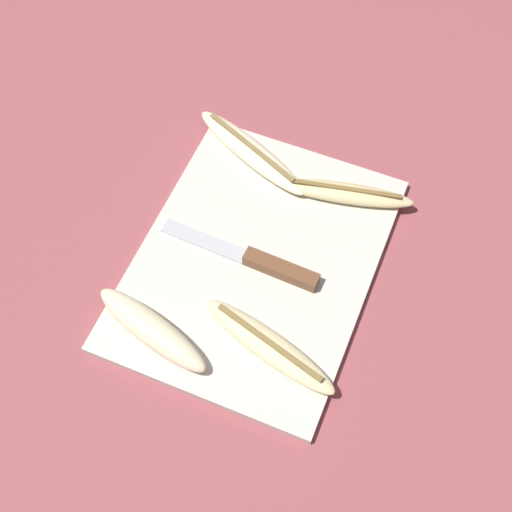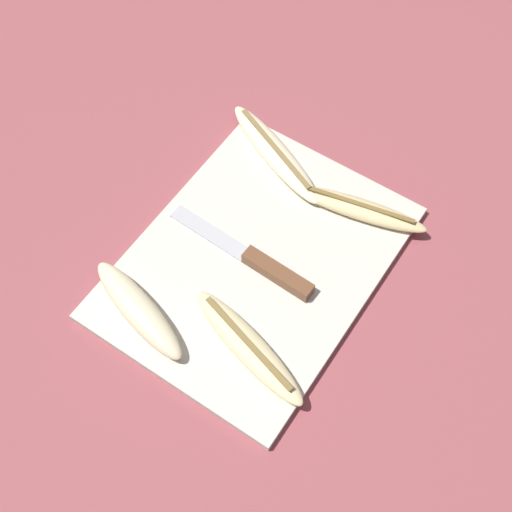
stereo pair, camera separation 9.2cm
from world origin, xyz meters
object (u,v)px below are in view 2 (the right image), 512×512
object	(u,v)px
knife	(265,266)
banana_mellow_near	(360,209)
banana_pale_long	(138,310)
banana_bright_far	(275,153)
banana_soft_right	(248,346)

from	to	relation	value
knife	banana_mellow_near	xyz separation A→B (m)	(0.14, -0.06, 0.00)
banana_mellow_near	banana_pale_long	bearing A→B (deg)	152.13
knife	banana_bright_far	size ratio (longest dim) A/B	1.09
banana_pale_long	knife	bearing A→B (deg)	-33.18
banana_mellow_near	banana_bright_far	bearing A→B (deg)	83.89
knife	banana_pale_long	xyz separation A→B (m)	(-0.14, 0.09, 0.01)
banana_bright_far	banana_mellow_near	bearing A→B (deg)	-96.11
knife	banana_soft_right	xyz separation A→B (m)	(-0.11, -0.05, 0.00)
banana_soft_right	banana_bright_far	world-z (taller)	same
banana_soft_right	banana_pale_long	xyz separation A→B (m)	(-0.04, 0.14, 0.00)
banana_pale_long	banana_bright_far	world-z (taller)	banana_pale_long
banana_pale_long	banana_mellow_near	world-z (taller)	banana_pale_long
banana_soft_right	banana_mellow_near	bearing A→B (deg)	-2.92
banana_soft_right	banana_mellow_near	size ratio (longest dim) A/B	1.04
banana_mellow_near	banana_bright_far	size ratio (longest dim) A/B	0.92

